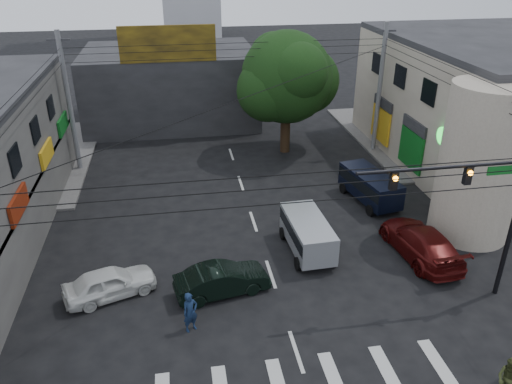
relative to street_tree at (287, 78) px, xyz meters
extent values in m
plane|color=black|center=(-4.00, -17.00, -5.47)|extent=(160.00, 160.00, 0.00)
cube|color=#514F4C|center=(14.00, 1.00, -5.40)|extent=(16.00, 16.00, 0.15)
cube|color=gray|center=(14.00, -4.00, -1.47)|extent=(14.00, 18.00, 8.00)
cylinder|color=gray|center=(7.00, -13.00, -1.47)|extent=(4.00, 4.00, 8.00)
cube|color=#232326|center=(-8.00, 9.00, -2.47)|extent=(14.00, 10.00, 6.00)
cube|color=olive|center=(-8.00, 4.10, 1.83)|extent=(7.00, 0.30, 2.60)
cylinder|color=black|center=(0.00, 0.00, -3.27)|extent=(0.70, 0.70, 4.40)
sphere|color=black|center=(0.00, 0.00, 0.03)|extent=(6.40, 6.40, 6.40)
cylinder|color=black|center=(2.00, -18.00, 0.83)|extent=(7.00, 0.14, 0.14)
cube|color=black|center=(3.00, -18.00, 0.43)|extent=(0.28, 0.22, 0.75)
cube|color=black|center=(0.00, -18.00, 0.43)|extent=(0.28, 0.22, 0.75)
sphere|color=orange|center=(3.00, -18.14, 0.58)|extent=(0.20, 0.20, 0.20)
sphere|color=orange|center=(0.00, -18.14, 0.58)|extent=(0.20, 0.20, 0.20)
cube|color=#0D5C1A|center=(4.50, -18.00, 0.53)|extent=(1.40, 0.06, 0.35)
cylinder|color=#59595B|center=(-14.50, -1.00, -0.87)|extent=(0.32, 0.32, 9.20)
cylinder|color=#59595B|center=(6.50, -1.00, -0.87)|extent=(0.32, 0.32, 9.20)
imported|color=black|center=(-6.36, -15.98, -4.79)|extent=(2.97, 4.67, 1.36)
imported|color=silver|center=(-11.17, -15.36, -4.80)|extent=(4.02, 4.91, 1.34)
imported|color=#440A09|center=(3.51, -14.67, -4.70)|extent=(3.13, 5.75, 1.56)
imported|color=#122240|center=(-7.84, -18.13, -4.60)|extent=(0.98, 0.95, 1.75)
imported|color=#333A1B|center=(2.42, -23.28, -4.62)|extent=(1.36, 1.32, 1.71)
camera|label=1|loc=(-7.86, -33.72, 8.33)|focal=35.00mm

